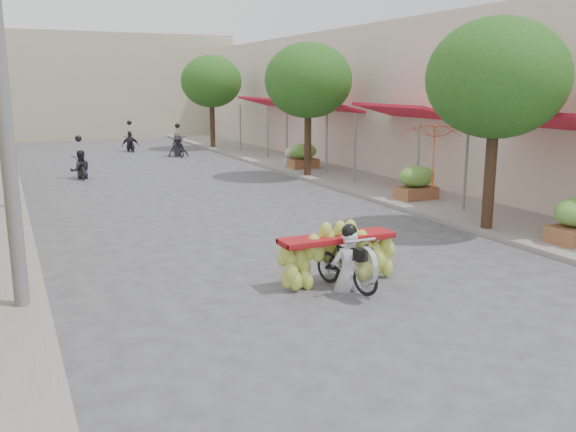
# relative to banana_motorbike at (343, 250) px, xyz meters

# --- Properties ---
(ground) EXTENTS (120.00, 120.00, 0.00)m
(ground) POSITION_rel_banana_motorbike_xyz_m (0.01, -1.87, -0.70)
(ground) COLOR #55555A
(ground) RESTS_ON ground
(sidewalk_right) EXTENTS (4.00, 60.00, 0.12)m
(sidewalk_right) POSITION_rel_banana_motorbike_xyz_m (7.01, 13.13, -0.64)
(sidewalk_right) COLOR gray
(sidewalk_right) RESTS_ON ground
(shophouse_row_right) EXTENTS (9.77, 40.00, 6.00)m
(shophouse_row_right) POSITION_rel_banana_motorbike_xyz_m (12.00, 12.13, 2.30)
(shophouse_row_right) COLOR beige
(shophouse_row_right) RESTS_ON ground
(far_building) EXTENTS (20.00, 6.00, 7.00)m
(far_building) POSITION_rel_banana_motorbike_xyz_m (0.01, 36.13, 2.80)
(far_building) COLOR #B4AC8E
(far_building) RESTS_ON ground
(street_tree_near) EXTENTS (3.40, 3.40, 5.25)m
(street_tree_near) POSITION_rel_banana_motorbike_xyz_m (5.41, 2.13, 3.09)
(street_tree_near) COLOR #3A2719
(street_tree_near) RESTS_ON ground
(street_tree_mid) EXTENTS (3.40, 3.40, 5.25)m
(street_tree_mid) POSITION_rel_banana_motorbike_xyz_m (5.41, 12.13, 3.09)
(street_tree_mid) COLOR #3A2719
(street_tree_mid) RESTS_ON ground
(street_tree_far) EXTENTS (3.40, 3.40, 5.25)m
(street_tree_far) POSITION_rel_banana_motorbike_xyz_m (5.41, 24.13, 3.09)
(street_tree_far) COLOR #3A2719
(street_tree_far) RESTS_ON ground
(produce_crate_mid) EXTENTS (1.20, 0.88, 1.16)m
(produce_crate_mid) POSITION_rel_banana_motorbike_xyz_m (6.21, 6.13, 0.02)
(produce_crate_mid) COLOR brown
(produce_crate_mid) RESTS_ON ground
(produce_crate_far) EXTENTS (1.20, 0.88, 1.16)m
(produce_crate_far) POSITION_rel_banana_motorbike_xyz_m (6.21, 14.13, 0.02)
(produce_crate_far) COLOR brown
(produce_crate_far) RESTS_ON ground
(banana_motorbike) EXTENTS (2.23, 1.81, 2.07)m
(banana_motorbike) POSITION_rel_banana_motorbike_xyz_m (0.00, 0.00, 0.00)
(banana_motorbike) COLOR black
(banana_motorbike) RESTS_ON ground
(market_umbrella) EXTENTS (2.48, 2.48, 1.99)m
(market_umbrella) POSITION_rel_banana_motorbike_xyz_m (6.03, 5.07, 1.90)
(market_umbrella) COLOR #C04619
(market_umbrella) RESTS_ON ground
(pedestrian) EXTENTS (0.83, 0.50, 1.66)m
(pedestrian) POSITION_rel_banana_motorbike_xyz_m (5.84, 14.68, 0.25)
(pedestrian) COLOR silver
(pedestrian) RESTS_ON ground
(bg_motorbike_a) EXTENTS (0.80, 1.54, 1.95)m
(bg_motorbike_a) POSITION_rel_banana_motorbike_xyz_m (-2.78, 15.75, 0.06)
(bg_motorbike_a) COLOR black
(bg_motorbike_a) RESTS_ON ground
(bg_motorbike_b) EXTENTS (1.08, 1.93, 1.95)m
(bg_motorbike_b) POSITION_rel_banana_motorbike_xyz_m (2.67, 21.46, 0.13)
(bg_motorbike_b) COLOR black
(bg_motorbike_b) RESTS_ON ground
(bg_motorbike_c) EXTENTS (0.99, 1.51, 1.95)m
(bg_motorbike_c) POSITION_rel_banana_motorbike_xyz_m (0.91, 24.95, 0.12)
(bg_motorbike_c) COLOR black
(bg_motorbike_c) RESTS_ON ground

